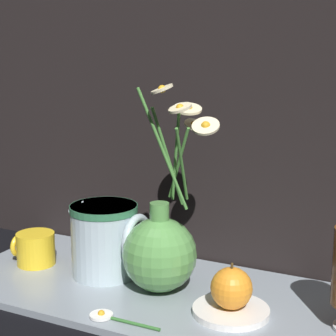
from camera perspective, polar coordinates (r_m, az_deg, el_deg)
The scene contains 8 objects.
ground_plane at distance 0.97m, azimuth 0.37°, elevation -13.13°, with size 6.00×6.00×0.00m, color black.
shelf at distance 0.96m, azimuth 0.37°, elevation -12.81°, with size 0.77×0.32×0.01m.
vase_with_flowers at distance 0.94m, azimuth -0.79°, elevation -8.33°, with size 0.16×0.16×0.35m.
yellow_mug at distance 1.10m, azimuth -13.42°, elevation -7.97°, with size 0.08×0.07×0.06m.
ceramic_pitcher at distance 1.01m, azimuth -6.34°, elevation -6.96°, with size 0.15×0.12×0.14m.
saucer_plate at distance 0.89m, azimuth 6.41°, elevation -14.22°, with size 0.12×0.12×0.01m.
orange_fruit at distance 0.88m, azimuth 6.47°, elevation -12.03°, with size 0.06×0.06×0.07m.
loose_daisy at distance 0.88m, azimuth -6.00°, elevation -14.82°, with size 0.12×0.04×0.01m.
Camera 1 is at (0.38, -0.79, 0.41)m, focal length 60.00 mm.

